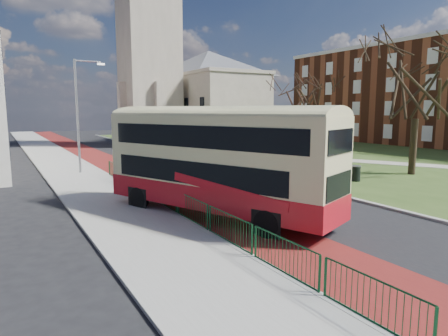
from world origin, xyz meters
TOP-DOWN VIEW (x-y plane):
  - ground at (0.00, 0.00)m, footprint 160.00×160.00m
  - road_carriageway at (1.50, 20.00)m, footprint 9.00×120.00m
  - bus_lane at (-1.20, 20.00)m, footprint 3.40×120.00m
  - pavement_west at (-5.00, 20.00)m, footprint 4.00×120.00m
  - kerb_west at (-3.00, 20.00)m, footprint 0.25×120.00m
  - kerb_east at (6.10, 22.00)m, footprint 0.25×80.00m
  - grass_green at (26.00, 22.00)m, footprint 40.00×80.00m
  - footpath at (20.00, 10.00)m, footprint 18.84×32.82m
  - pedestrian_railing at (-2.95, 4.00)m, footprint 0.07×24.00m
  - gothic_church at (12.56, 38.00)m, footprint 16.38×18.00m
  - brick_terrace at (40.00, 20.00)m, footprint 10.30×44.30m
  - streetlamp at (-4.35, 18.00)m, footprint 2.13×0.18m
  - bus at (-1.53, 2.94)m, footprint 6.57×11.08m
  - winter_tree_near at (16.07, 5.87)m, footprint 8.63×8.63m
  - winter_tree_far at (20.89, 22.79)m, footprint 8.18×8.18m
  - litter_bin at (10.40, 5.89)m, footprint 0.75×0.75m

SIDE VIEW (x-z plane):
  - ground at x=0.00m, z-range 0.00..0.00m
  - road_carriageway at x=1.50m, z-range 0.00..0.01m
  - bus_lane at x=-1.20m, z-range 0.00..0.01m
  - grass_green at x=26.00m, z-range 0.00..0.04m
  - footpath at x=20.00m, z-range 0.04..0.07m
  - pavement_west at x=-5.00m, z-range 0.00..0.12m
  - kerb_west at x=-3.00m, z-range 0.00..0.13m
  - kerb_east at x=6.10m, z-range 0.00..0.13m
  - litter_bin at x=10.40m, z-range 0.04..1.06m
  - pedestrian_railing at x=-2.95m, z-range -0.01..1.11m
  - bus at x=-1.53m, z-range 0.32..4.90m
  - streetlamp at x=-4.35m, z-range 0.59..8.59m
  - winter_tree_far at x=20.89m, z-range 1.82..11.06m
  - brick_terrace at x=40.00m, z-range 0.01..13.51m
  - winter_tree_near at x=16.07m, z-range 2.00..12.17m
  - gothic_church at x=12.56m, z-range -6.87..33.13m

